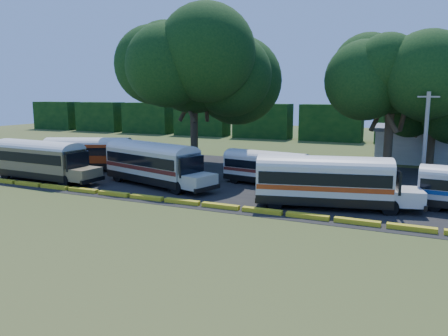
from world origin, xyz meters
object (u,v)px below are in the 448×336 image
at_px(tree_west, 193,65).
at_px(bus_red, 91,152).
at_px(bus_beige, 41,158).
at_px(bus_white_red, 327,179).
at_px(bus_cream_west, 153,161).

bearing_deg(tree_west, bus_red, -138.89).
relative_size(bus_beige, tree_west, 0.70).
bearing_deg(bus_white_red, bus_cream_west, 161.52).
xyz_separation_m(bus_beige, bus_cream_west, (10.28, 2.44, 0.02)).
xyz_separation_m(bus_red, bus_white_red, (24.65, -5.01, 0.09)).
relative_size(bus_cream_west, tree_west, 0.73).
distance_m(bus_beige, bus_cream_west, 10.57).
height_order(bus_red, bus_white_red, bus_white_red).
xyz_separation_m(bus_white_red, tree_west, (-16.59, 12.04, 8.65)).
relative_size(bus_red, tree_west, 0.66).
bearing_deg(bus_cream_west, tree_west, 115.91).
height_order(bus_red, bus_cream_west, bus_cream_west).
xyz_separation_m(bus_beige, bus_white_red, (25.17, 0.93, -0.04)).
relative_size(bus_cream_west, bus_white_red, 1.03).
distance_m(bus_beige, tree_west, 17.77).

